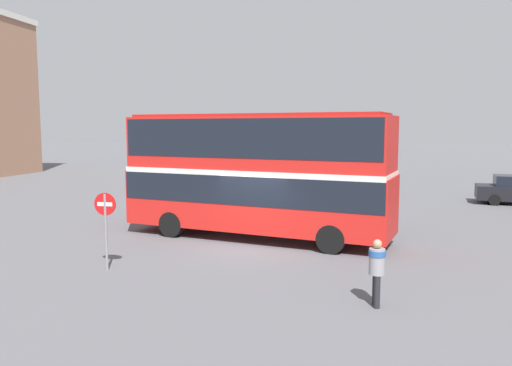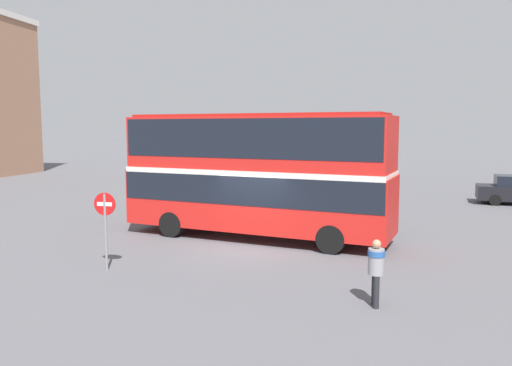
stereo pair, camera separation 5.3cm
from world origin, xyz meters
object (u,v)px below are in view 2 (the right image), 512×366
at_px(pedestrian_foreground, 376,266).
at_px(parked_car_kerb_near, 359,178).
at_px(no_entry_sign, 105,218).
at_px(double_decker_bus, 256,168).

relative_size(pedestrian_foreground, parked_car_kerb_near, 0.35).
xyz_separation_m(pedestrian_foreground, no_entry_sign, (-7.65, 1.51, 0.59)).
distance_m(pedestrian_foreground, parked_car_kerb_near, 22.72).
xyz_separation_m(pedestrian_foreground, parked_car_kerb_near, (-0.26, 22.72, -0.18)).
bearing_deg(pedestrian_foreground, no_entry_sign, -17.50).
relative_size(double_decker_bus, pedestrian_foreground, 6.53).
bearing_deg(pedestrian_foreground, parked_car_kerb_near, -95.66).
height_order(double_decker_bus, pedestrian_foreground, double_decker_bus).
bearing_deg(pedestrian_foreground, double_decker_bus, -64.06).
distance_m(pedestrian_foreground, no_entry_sign, 7.82).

